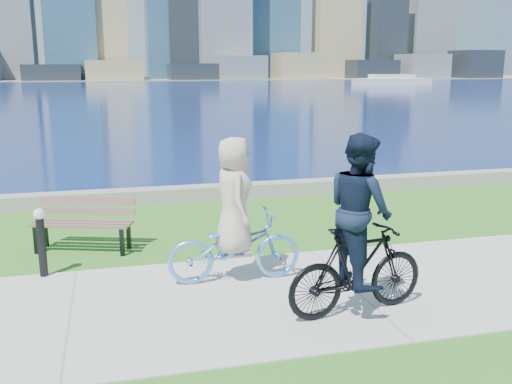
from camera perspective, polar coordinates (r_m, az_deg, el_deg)
The scene contains 10 objects.
ground at distance 8.66m, azimuth 9.66°, elevation -9.54°, with size 320.00×320.00×0.00m, color #28671B.
concrete_path at distance 8.65m, azimuth 9.67°, elevation -9.48°, with size 80.00×3.50×0.02m, color #A7A7A2.
seawall at distance 14.24m, azimuth -0.44°, elevation 0.17°, with size 90.00×0.50×0.35m, color gray.
bay_water at distance 79.43m, azimuth -12.17°, elevation 9.96°, with size 320.00×131.00×0.01m, color navy.
far_shore at distance 137.38m, azimuth -13.25°, elevation 10.92°, with size 320.00×30.00×0.12m, color gray.
ferry_far at distance 99.11m, azimuth 13.42°, elevation 10.78°, with size 12.86×3.67×1.75m.
park_bench at distance 10.57m, azimuth -16.84°, elevation -2.65°, with size 1.86×1.14×0.91m.
bollard_lamp at distance 9.39m, azimuth -20.69°, elevation -4.34°, with size 0.18×0.18×1.10m.
cyclist_woman at distance 8.56m, azimuth -2.20°, elevation -3.69°, with size 0.76×2.05×2.20m.
cyclist_man at distance 7.50m, azimuth 10.21°, elevation -4.77°, with size 0.86×2.06×2.40m.
Camera 1 is at (-3.36, -7.30, 3.23)m, focal length 40.00 mm.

